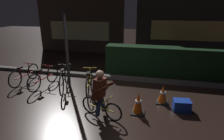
{
  "coord_description": "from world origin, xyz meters",
  "views": [
    {
      "loc": [
        1.41,
        -4.48,
        2.65
      ],
      "look_at": [
        0.2,
        0.6,
        0.9
      ],
      "focal_mm": 30.0,
      "sensor_mm": 36.0,
      "label": 1
    }
  ],
  "objects_px": {
    "traffic_cone_near": "(138,103)",
    "parked_bike_center_right": "(89,81)",
    "street_post": "(67,48)",
    "traffic_cone_far": "(163,94)",
    "parked_bike_center_left": "(64,79)",
    "parked_bike_leftmost": "(25,75)",
    "cyclist": "(101,94)",
    "blue_crate": "(182,105)",
    "parked_bike_left_mid": "(44,78)"
  },
  "relations": [
    {
      "from": "traffic_cone_near",
      "to": "parked_bike_center_right",
      "type": "bearing_deg",
      "value": 149.11
    },
    {
      "from": "street_post",
      "to": "parked_bike_center_right",
      "type": "xyz_separation_m",
      "value": [
        0.86,
        -0.27,
        -1.03
      ]
    },
    {
      "from": "traffic_cone_far",
      "to": "parked_bike_center_right",
      "type": "bearing_deg",
      "value": 172.88
    },
    {
      "from": "parked_bike_center_right",
      "to": "parked_bike_center_left",
      "type": "bearing_deg",
      "value": 80.0
    },
    {
      "from": "parked_bike_leftmost",
      "to": "cyclist",
      "type": "height_order",
      "value": "cyclist"
    },
    {
      "from": "parked_bike_leftmost",
      "to": "traffic_cone_near",
      "type": "relative_size",
      "value": 2.56
    },
    {
      "from": "traffic_cone_far",
      "to": "blue_crate",
      "type": "distance_m",
      "value": 0.61
    },
    {
      "from": "parked_bike_center_left",
      "to": "traffic_cone_near",
      "type": "relative_size",
      "value": 2.8
    },
    {
      "from": "parked_bike_leftmost",
      "to": "parked_bike_center_left",
      "type": "height_order",
      "value": "parked_bike_center_left"
    },
    {
      "from": "parked_bike_leftmost",
      "to": "blue_crate",
      "type": "height_order",
      "value": "parked_bike_leftmost"
    },
    {
      "from": "street_post",
      "to": "parked_bike_leftmost",
      "type": "bearing_deg",
      "value": -173.63
    },
    {
      "from": "street_post",
      "to": "cyclist",
      "type": "relative_size",
      "value": 2.19
    },
    {
      "from": "traffic_cone_near",
      "to": "traffic_cone_far",
      "type": "bearing_deg",
      "value": 49.1
    },
    {
      "from": "parked_bike_center_right",
      "to": "cyclist",
      "type": "bearing_deg",
      "value": -163.09
    },
    {
      "from": "parked_bike_left_mid",
      "to": "parked_bike_center_left",
      "type": "height_order",
      "value": "parked_bike_center_left"
    },
    {
      "from": "parked_bike_leftmost",
      "to": "blue_crate",
      "type": "xyz_separation_m",
      "value": [
        5.38,
        -0.71,
        -0.17
      ]
    },
    {
      "from": "street_post",
      "to": "blue_crate",
      "type": "xyz_separation_m",
      "value": [
        3.72,
        -0.9,
        -1.22
      ]
    },
    {
      "from": "parked_bike_left_mid",
      "to": "traffic_cone_far",
      "type": "height_order",
      "value": "parked_bike_left_mid"
    },
    {
      "from": "traffic_cone_far",
      "to": "cyclist",
      "type": "bearing_deg",
      "value": -144.19
    },
    {
      "from": "parked_bike_left_mid",
      "to": "parked_bike_center_left",
      "type": "relative_size",
      "value": 0.93
    },
    {
      "from": "cyclist",
      "to": "blue_crate",
      "type": "bearing_deg",
      "value": 37.65
    },
    {
      "from": "parked_bike_center_left",
      "to": "cyclist",
      "type": "height_order",
      "value": "cyclist"
    },
    {
      "from": "traffic_cone_far",
      "to": "cyclist",
      "type": "xyz_separation_m",
      "value": [
        -1.54,
        -1.11,
        0.37
      ]
    },
    {
      "from": "parked_bike_center_left",
      "to": "parked_bike_center_right",
      "type": "distance_m",
      "value": 0.88
    },
    {
      "from": "street_post",
      "to": "parked_bike_center_right",
      "type": "distance_m",
      "value": 1.37
    },
    {
      "from": "parked_bike_center_right",
      "to": "street_post",
      "type": "bearing_deg",
      "value": 59.11
    },
    {
      "from": "parked_bike_center_left",
      "to": "cyclist",
      "type": "distance_m",
      "value": 2.18
    },
    {
      "from": "parked_bike_center_right",
      "to": "blue_crate",
      "type": "xyz_separation_m",
      "value": [
        2.86,
        -0.63,
        -0.18
      ]
    },
    {
      "from": "parked_bike_leftmost",
      "to": "parked_bike_left_mid",
      "type": "bearing_deg",
      "value": -95.09
    },
    {
      "from": "parked_bike_center_right",
      "to": "parked_bike_left_mid",
      "type": "bearing_deg",
      "value": 78.46
    },
    {
      "from": "traffic_cone_far",
      "to": "parked_bike_center_left",
      "type": "bearing_deg",
      "value": 175.73
    },
    {
      "from": "traffic_cone_far",
      "to": "traffic_cone_near",
      "type": "bearing_deg",
      "value": -130.9
    },
    {
      "from": "street_post",
      "to": "traffic_cone_near",
      "type": "bearing_deg",
      "value": -26.72
    },
    {
      "from": "traffic_cone_near",
      "to": "blue_crate",
      "type": "bearing_deg",
      "value": 19.41
    },
    {
      "from": "traffic_cone_far",
      "to": "blue_crate",
      "type": "xyz_separation_m",
      "value": [
        0.5,
        -0.34,
        -0.11
      ]
    },
    {
      "from": "parked_bike_leftmost",
      "to": "blue_crate",
      "type": "relative_size",
      "value": 3.45
    },
    {
      "from": "street_post",
      "to": "traffic_cone_near",
      "type": "xyz_separation_m",
      "value": [
        2.58,
        -1.3,
        -1.08
      ]
    },
    {
      "from": "parked_bike_center_right",
      "to": "parked_bike_leftmost",
      "type": "bearing_deg",
      "value": 74.62
    },
    {
      "from": "street_post",
      "to": "parked_bike_center_right",
      "type": "bearing_deg",
      "value": -17.43
    },
    {
      "from": "traffic_cone_far",
      "to": "cyclist",
      "type": "distance_m",
      "value": 1.93
    },
    {
      "from": "blue_crate",
      "to": "traffic_cone_far",
      "type": "bearing_deg",
      "value": 146.02
    },
    {
      "from": "parked_bike_center_left",
      "to": "parked_bike_center_right",
      "type": "relative_size",
      "value": 1.07
    },
    {
      "from": "blue_crate",
      "to": "street_post",
      "type": "bearing_deg",
      "value": 166.39
    },
    {
      "from": "parked_bike_center_left",
      "to": "street_post",
      "type": "bearing_deg",
      "value": -20.35
    },
    {
      "from": "parked_bike_center_right",
      "to": "cyclist",
      "type": "height_order",
      "value": "cyclist"
    },
    {
      "from": "parked_bike_leftmost",
      "to": "cyclist",
      "type": "xyz_separation_m",
      "value": [
        3.34,
        -1.49,
        0.31
      ]
    },
    {
      "from": "parked_bike_center_right",
      "to": "traffic_cone_near",
      "type": "relative_size",
      "value": 2.62
    },
    {
      "from": "parked_bike_left_mid",
      "to": "parked_bike_center_left",
      "type": "distance_m",
      "value": 0.78
    },
    {
      "from": "traffic_cone_far",
      "to": "blue_crate",
      "type": "bearing_deg",
      "value": -33.98
    },
    {
      "from": "traffic_cone_near",
      "to": "cyclist",
      "type": "relative_size",
      "value": 0.48
    }
  ]
}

